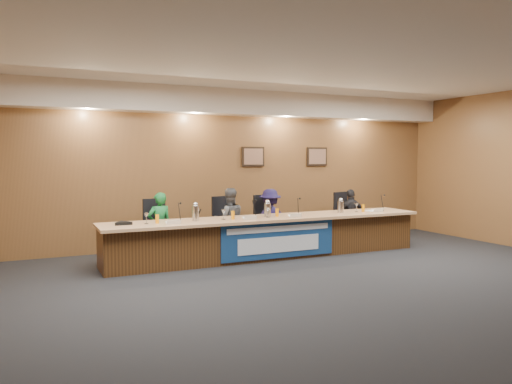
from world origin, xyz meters
TOP-DOWN VIEW (x-y plane):
  - floor at (0.00, 0.00)m, footprint 10.00×10.00m
  - ceiling at (0.00, 0.00)m, footprint 10.00×8.00m
  - wall_back at (0.00, 4.00)m, footprint 10.00×0.04m
  - soffit at (0.00, 3.75)m, footprint 10.00×0.50m
  - dais_body at (0.00, 2.40)m, footprint 6.00×0.80m
  - dais_top at (0.00, 2.35)m, footprint 6.10×0.95m
  - banner at (0.00, 1.99)m, footprint 2.20×0.02m
  - banner_text_upper at (0.00, 1.97)m, footprint 2.00×0.01m
  - banner_text_lower at (0.00, 1.97)m, footprint 1.60×0.01m
  - wall_photo_left at (0.40, 3.97)m, footprint 0.52×0.04m
  - wall_photo_right at (2.00, 3.97)m, footprint 0.52×0.04m
  - panelist_a at (-1.87, 3.05)m, footprint 0.47×0.33m
  - panelist_b at (-0.53, 3.05)m, footprint 0.68×0.57m
  - panelist_c at (0.35, 3.05)m, footprint 0.82×0.52m
  - panelist_d at (2.30, 3.05)m, footprint 0.71×0.37m
  - office_chair_a at (-1.87, 3.15)m, footprint 0.52×0.52m
  - office_chair_b at (-0.53, 3.15)m, footprint 0.54×0.54m
  - office_chair_c at (0.35, 3.15)m, footprint 0.48×0.48m
  - office_chair_d at (2.30, 3.15)m, footprint 0.61×0.61m
  - nameplate_a at (-1.88, 2.08)m, footprint 0.24×0.08m
  - microphone_a at (-1.73, 2.28)m, footprint 0.07×0.07m
  - juice_glass_a at (-2.09, 2.32)m, footprint 0.06×0.06m
  - water_glass_a at (-2.27, 2.32)m, footprint 0.08×0.08m
  - nameplate_b at (-0.50, 2.11)m, footprint 0.24×0.08m
  - microphone_b at (-0.36, 2.29)m, footprint 0.07×0.07m
  - juice_glass_b at (-0.76, 2.27)m, footprint 0.06×0.06m
  - water_glass_b at (-0.92, 2.32)m, footprint 0.08×0.08m
  - nameplate_c at (0.38, 2.06)m, footprint 0.24×0.08m
  - microphone_c at (0.51, 2.26)m, footprint 0.07×0.07m
  - juice_glass_c at (0.14, 2.33)m, footprint 0.06×0.06m
  - water_glass_c at (-0.08, 2.27)m, footprint 0.08×0.08m
  - nameplate_d at (2.28, 2.12)m, footprint 0.24×0.08m
  - microphone_d at (2.46, 2.26)m, footprint 0.07×0.07m
  - juice_glass_d at (2.06, 2.31)m, footprint 0.06×0.06m
  - water_glass_d at (1.91, 2.33)m, footprint 0.08×0.08m
  - carafe_left at (-1.42, 2.35)m, footprint 0.12×0.12m
  - carafe_mid at (-0.04, 2.37)m, footprint 0.12×0.12m
  - carafe_right at (1.55, 2.36)m, footprint 0.12×0.12m
  - speakerphone at (-2.63, 2.39)m, footprint 0.32×0.32m
  - paper_stack at (2.29, 2.31)m, footprint 0.26×0.33m

SIDE VIEW (x-z plane):
  - floor at x=0.00m, z-range 0.00..0.00m
  - banner_text_lower at x=0.00m, z-range 0.16..0.44m
  - dais_body at x=0.00m, z-range 0.00..0.70m
  - banner at x=0.00m, z-range 0.05..0.71m
  - office_chair_a at x=-1.87m, z-range 0.44..0.52m
  - office_chair_b at x=-0.53m, z-range 0.44..0.52m
  - office_chair_c at x=0.35m, z-range 0.44..0.52m
  - office_chair_d at x=2.30m, z-range 0.44..0.52m
  - panelist_d at x=2.30m, z-range 0.00..1.15m
  - banner_text_upper at x=0.00m, z-range 0.53..0.63m
  - panelist_c at x=0.35m, z-range 0.00..1.21m
  - panelist_a at x=-1.87m, z-range 0.00..1.21m
  - panelist_b at x=-0.53m, z-range 0.00..1.25m
  - dais_top at x=0.00m, z-range 0.70..0.75m
  - paper_stack at x=2.29m, z-range 0.75..0.76m
  - microphone_a at x=-1.73m, z-range 0.75..0.77m
  - microphone_b at x=-0.36m, z-range 0.75..0.77m
  - microphone_c at x=0.51m, z-range 0.75..0.77m
  - microphone_d at x=2.46m, z-range 0.75..0.77m
  - speakerphone at x=-2.63m, z-range 0.75..0.80m
  - nameplate_a at x=-1.88m, z-range 0.74..0.85m
  - nameplate_b at x=-0.50m, z-range 0.74..0.85m
  - nameplate_c at x=0.38m, z-range 0.74..0.85m
  - nameplate_d at x=2.28m, z-range 0.74..0.85m
  - juice_glass_a at x=-2.09m, z-range 0.75..0.90m
  - juice_glass_b at x=-0.76m, z-range 0.75..0.90m
  - juice_glass_c at x=0.14m, z-range 0.75..0.90m
  - juice_glass_d at x=2.06m, z-range 0.75..0.90m
  - water_glass_a at x=-2.27m, z-range 0.75..0.93m
  - water_glass_b at x=-0.92m, z-range 0.75..0.93m
  - water_glass_c at x=-0.08m, z-range 0.75..0.93m
  - water_glass_d at x=1.91m, z-range 0.75..0.93m
  - carafe_right at x=1.55m, z-range 0.75..0.98m
  - carafe_mid at x=-0.04m, z-range 0.75..1.00m
  - carafe_left at x=-1.42m, z-range 0.75..1.01m
  - wall_back at x=0.00m, z-range 0.00..3.20m
  - wall_photo_left at x=0.40m, z-range 1.64..2.06m
  - wall_photo_right at x=2.00m, z-range 1.64..2.06m
  - soffit at x=0.00m, z-range 2.70..3.20m
  - ceiling at x=0.00m, z-range 3.18..3.22m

